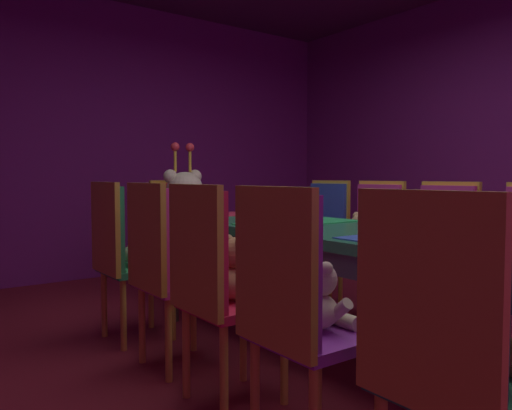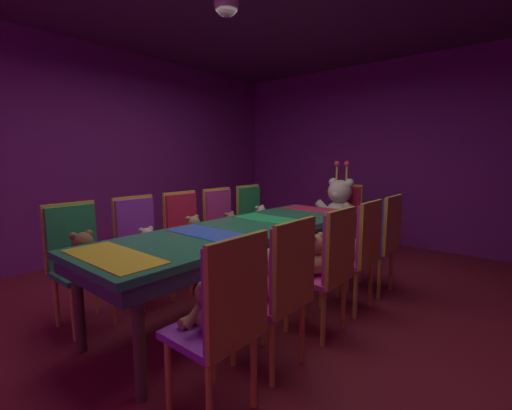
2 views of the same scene
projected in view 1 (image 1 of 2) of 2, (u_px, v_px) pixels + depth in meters
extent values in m
plane|color=maroon|center=(348.00, 365.00, 2.71)|extent=(7.90, 7.90, 0.00)
cube|color=#721E72|center=(121.00, 140.00, 5.20)|extent=(5.20, 0.12, 2.80)
cube|color=#26724C|center=(350.00, 233.00, 2.67)|extent=(0.90, 2.89, 0.05)
cube|color=#33333F|center=(350.00, 247.00, 2.67)|extent=(0.88, 2.83, 0.10)
cylinder|color=#4C3826|center=(260.00, 262.00, 3.96)|extent=(0.07, 0.07, 0.69)
cylinder|color=#4C3826|center=(173.00, 273.00, 3.51)|extent=(0.07, 0.07, 0.69)
cube|color=blue|center=(415.00, 235.00, 2.34)|extent=(0.77, 0.32, 0.01)
cube|color=green|center=(299.00, 222.00, 3.00)|extent=(0.77, 0.32, 0.01)
cube|color=#E52D4C|center=(225.00, 214.00, 3.65)|extent=(0.77, 0.32, 0.01)
cube|color=#268C4C|center=(467.00, 388.00, 1.37)|extent=(0.40, 0.40, 0.04)
cube|color=#268C4C|center=(429.00, 300.00, 1.24)|extent=(0.05, 0.38, 0.50)
cube|color=gold|center=(424.00, 302.00, 1.23)|extent=(0.03, 0.41, 0.55)
ellipsoid|color=brown|center=(468.00, 350.00, 1.36)|extent=(0.20, 0.20, 0.16)
sphere|color=brown|center=(473.00, 297.00, 1.36)|extent=(0.16, 0.16, 0.16)
sphere|color=#99663C|center=(483.00, 298.00, 1.39)|extent=(0.06, 0.06, 0.06)
sphere|color=brown|center=(449.00, 272.00, 1.40)|extent=(0.06, 0.06, 0.06)
sphere|color=brown|center=(491.00, 280.00, 1.30)|extent=(0.06, 0.06, 0.06)
cylinder|color=brown|center=(444.00, 332.00, 1.46)|extent=(0.06, 0.14, 0.13)
cylinder|color=brown|center=(512.00, 351.00, 1.30)|extent=(0.06, 0.14, 0.13)
cylinder|color=brown|center=(475.00, 354.00, 1.48)|extent=(0.07, 0.15, 0.07)
cylinder|color=brown|center=(510.00, 364.00, 1.40)|extent=(0.07, 0.15, 0.07)
cube|color=purple|center=(316.00, 336.00, 1.82)|extent=(0.40, 0.40, 0.04)
cube|color=purple|center=(278.00, 267.00, 1.70)|extent=(0.05, 0.38, 0.50)
cube|color=gold|center=(273.00, 268.00, 1.68)|extent=(0.03, 0.41, 0.55)
cylinder|color=gold|center=(318.00, 373.00, 2.05)|extent=(0.04, 0.04, 0.42)
cylinder|color=gold|center=(379.00, 401.00, 1.80)|extent=(0.04, 0.04, 0.42)
cylinder|color=gold|center=(255.00, 393.00, 1.86)|extent=(0.04, 0.04, 0.42)
ellipsoid|color=beige|center=(317.00, 311.00, 1.81)|extent=(0.16, 0.16, 0.13)
sphere|color=beige|center=(320.00, 279.00, 1.81)|extent=(0.13, 0.13, 0.13)
sphere|color=#FDDCAD|center=(328.00, 280.00, 1.84)|extent=(0.05, 0.05, 0.05)
sphere|color=beige|center=(308.00, 265.00, 1.84)|extent=(0.05, 0.05, 0.05)
sphere|color=beige|center=(326.00, 268.00, 1.77)|extent=(0.05, 0.05, 0.05)
cylinder|color=beige|center=(308.00, 302.00, 1.90)|extent=(0.04, 0.11, 0.11)
cylinder|color=beige|center=(339.00, 311.00, 1.77)|extent=(0.04, 0.11, 0.11)
cylinder|color=beige|center=(329.00, 315.00, 1.91)|extent=(0.05, 0.12, 0.05)
cylinder|color=beige|center=(345.00, 321.00, 1.84)|extent=(0.05, 0.12, 0.05)
cube|color=red|center=(234.00, 305.00, 2.25)|extent=(0.40, 0.40, 0.04)
cube|color=red|center=(199.00, 249.00, 2.13)|extent=(0.05, 0.38, 0.50)
cube|color=gold|center=(195.00, 249.00, 2.12)|extent=(0.03, 0.41, 0.55)
cylinder|color=gold|center=(243.00, 339.00, 2.49)|extent=(0.04, 0.04, 0.42)
cylinder|color=gold|center=(284.00, 358.00, 2.23)|extent=(0.04, 0.04, 0.42)
cylinder|color=gold|center=(186.00, 352.00, 2.30)|extent=(0.04, 0.04, 0.42)
cylinder|color=gold|center=(224.00, 375.00, 2.04)|extent=(0.04, 0.04, 0.42)
ellipsoid|color=#9E7247|center=(234.00, 283.00, 2.25)|extent=(0.18, 0.18, 0.15)
sphere|color=#9E7247|center=(237.00, 253.00, 2.25)|extent=(0.15, 0.15, 0.15)
sphere|color=tan|center=(246.00, 255.00, 2.28)|extent=(0.05, 0.05, 0.05)
sphere|color=#9E7247|center=(227.00, 240.00, 2.28)|extent=(0.05, 0.05, 0.05)
sphere|color=#9E7247|center=(241.00, 243.00, 2.19)|extent=(0.05, 0.05, 0.05)
cylinder|color=#9E7247|center=(230.00, 275.00, 2.34)|extent=(0.05, 0.13, 0.12)
cylinder|color=#9E7247|center=(253.00, 282.00, 2.20)|extent=(0.05, 0.13, 0.12)
cylinder|color=#9E7247|center=(250.00, 288.00, 2.36)|extent=(0.06, 0.14, 0.06)
cylinder|color=#9E7247|center=(262.00, 292.00, 2.28)|extent=(0.06, 0.14, 0.06)
cube|color=#CC338C|center=(182.00, 284.00, 2.68)|extent=(0.40, 0.40, 0.04)
cube|color=#CC338C|center=(150.00, 237.00, 2.56)|extent=(0.05, 0.38, 0.50)
cube|color=gold|center=(146.00, 237.00, 2.55)|extent=(0.03, 0.41, 0.55)
cylinder|color=gold|center=(193.00, 315.00, 2.92)|extent=(0.04, 0.04, 0.42)
cylinder|color=gold|center=(223.00, 328.00, 2.66)|extent=(0.04, 0.04, 0.42)
cylinder|color=gold|center=(142.00, 325.00, 2.73)|extent=(0.04, 0.04, 0.42)
cylinder|color=gold|center=(169.00, 340.00, 2.47)|extent=(0.04, 0.04, 0.42)
ellipsoid|color=olive|center=(182.00, 267.00, 2.68)|extent=(0.17, 0.17, 0.13)
sphere|color=olive|center=(184.00, 245.00, 2.68)|extent=(0.13, 0.13, 0.13)
sphere|color=#AE7747|center=(191.00, 246.00, 2.71)|extent=(0.05, 0.05, 0.05)
sphere|color=olive|center=(177.00, 235.00, 2.71)|extent=(0.05, 0.05, 0.05)
sphere|color=olive|center=(186.00, 236.00, 2.63)|extent=(0.05, 0.05, 0.05)
cylinder|color=olive|center=(180.00, 262.00, 2.77)|extent=(0.05, 0.12, 0.11)
cylinder|color=olive|center=(195.00, 266.00, 2.63)|extent=(0.05, 0.12, 0.11)
cylinder|color=olive|center=(195.00, 272.00, 2.78)|extent=(0.06, 0.12, 0.06)
cylinder|color=olive|center=(203.00, 274.00, 2.71)|extent=(0.06, 0.12, 0.06)
cube|color=#268C4C|center=(138.00, 269.00, 3.13)|extent=(0.40, 0.40, 0.04)
cube|color=#268C4C|center=(109.00, 228.00, 3.01)|extent=(0.05, 0.38, 0.50)
cube|color=gold|center=(105.00, 228.00, 3.00)|extent=(0.03, 0.41, 0.55)
cylinder|color=gold|center=(151.00, 297.00, 3.37)|extent=(0.04, 0.04, 0.42)
cylinder|color=gold|center=(173.00, 307.00, 3.11)|extent=(0.04, 0.04, 0.42)
cylinder|color=gold|center=(104.00, 304.00, 3.18)|extent=(0.04, 0.04, 0.42)
cylinder|color=gold|center=(123.00, 315.00, 2.92)|extent=(0.04, 0.04, 0.42)
ellipsoid|color=beige|center=(137.00, 254.00, 3.13)|extent=(0.17, 0.17, 0.14)
sphere|color=beige|center=(139.00, 234.00, 3.13)|extent=(0.14, 0.14, 0.14)
sphere|color=#FDDCAD|center=(147.00, 235.00, 3.16)|extent=(0.05, 0.05, 0.05)
sphere|color=beige|center=(134.00, 225.00, 3.16)|extent=(0.05, 0.05, 0.05)
sphere|color=beige|center=(140.00, 226.00, 3.07)|extent=(0.05, 0.05, 0.05)
cylinder|color=beige|center=(137.00, 249.00, 3.22)|extent=(0.05, 0.12, 0.11)
cylinder|color=beige|center=(149.00, 253.00, 3.08)|extent=(0.05, 0.12, 0.11)
cylinder|color=beige|center=(151.00, 258.00, 3.23)|extent=(0.06, 0.13, 0.06)
cylinder|color=beige|center=(157.00, 260.00, 3.16)|extent=(0.06, 0.13, 0.06)
cylinder|color=gold|center=(508.00, 317.00, 2.88)|extent=(0.04, 0.04, 0.42)
cylinder|color=gold|center=(478.00, 327.00, 2.69)|extent=(0.04, 0.04, 0.42)
cylinder|color=tan|center=(502.00, 260.00, 2.69)|extent=(0.06, 0.14, 0.13)
cylinder|color=tan|center=(501.00, 277.00, 2.61)|extent=(0.07, 0.15, 0.07)
cube|color=#CC338C|center=(430.00, 269.00, 3.12)|extent=(0.40, 0.40, 0.04)
cube|color=#CC338C|center=(447.00, 224.00, 3.21)|extent=(0.05, 0.38, 0.50)
cube|color=gold|center=(449.00, 224.00, 3.22)|extent=(0.03, 0.41, 0.55)
cylinder|color=gold|center=(422.00, 297.00, 3.35)|extent=(0.04, 0.04, 0.42)
cylinder|color=gold|center=(467.00, 307.00, 3.10)|extent=(0.04, 0.04, 0.42)
cylinder|color=gold|center=(392.00, 304.00, 3.16)|extent=(0.04, 0.04, 0.42)
cylinder|color=gold|center=(436.00, 316.00, 2.91)|extent=(0.04, 0.04, 0.42)
ellipsoid|color=#9E7247|center=(430.00, 252.00, 3.11)|extent=(0.20, 0.20, 0.16)
sphere|color=#9E7247|center=(429.00, 230.00, 3.09)|extent=(0.16, 0.16, 0.16)
sphere|color=tan|center=(423.00, 232.00, 3.06)|extent=(0.06, 0.06, 0.06)
sphere|color=#9E7247|center=(439.00, 221.00, 3.05)|extent=(0.06, 0.06, 0.06)
sphere|color=#9E7247|center=(422.00, 219.00, 3.15)|extent=(0.06, 0.06, 0.06)
cylinder|color=#9E7247|center=(440.00, 252.00, 3.01)|extent=(0.05, 0.14, 0.13)
cylinder|color=#9E7247|center=(412.00, 248.00, 3.17)|extent=(0.05, 0.14, 0.13)
cylinder|color=#9E7247|center=(424.00, 264.00, 3.00)|extent=(0.07, 0.15, 0.07)
cylinder|color=#9E7247|center=(410.00, 262.00, 3.08)|extent=(0.07, 0.15, 0.07)
cube|color=#CC338C|center=(362.00, 258.00, 3.56)|extent=(0.40, 0.40, 0.04)
cube|color=#CC338C|center=(379.00, 219.00, 3.65)|extent=(0.05, 0.38, 0.50)
cube|color=gold|center=(381.00, 219.00, 3.66)|extent=(0.03, 0.41, 0.55)
cylinder|color=gold|center=(360.00, 283.00, 3.79)|extent=(0.04, 0.04, 0.42)
cylinder|color=gold|center=(394.00, 291.00, 3.54)|extent=(0.04, 0.04, 0.42)
cylinder|color=gold|center=(330.00, 289.00, 3.60)|extent=(0.04, 0.04, 0.42)
cylinder|color=gold|center=(364.00, 297.00, 3.35)|extent=(0.04, 0.04, 0.42)
ellipsoid|color=tan|center=(362.00, 243.00, 3.55)|extent=(0.19, 0.19, 0.15)
sphere|color=tan|center=(361.00, 224.00, 3.53)|extent=(0.15, 0.15, 0.15)
sphere|color=tan|center=(356.00, 226.00, 3.50)|extent=(0.06, 0.06, 0.06)
sphere|color=tan|center=(369.00, 217.00, 3.50)|extent=(0.06, 0.06, 0.06)
sphere|color=tan|center=(357.00, 216.00, 3.59)|extent=(0.06, 0.06, 0.06)
cylinder|color=tan|center=(369.00, 243.00, 3.45)|extent=(0.05, 0.13, 0.12)
cylinder|color=tan|center=(349.00, 240.00, 3.60)|extent=(0.05, 0.13, 0.12)
cylinder|color=tan|center=(356.00, 253.00, 3.44)|extent=(0.06, 0.14, 0.06)
cylinder|color=tan|center=(345.00, 251.00, 3.52)|extent=(0.06, 0.14, 0.06)
cube|color=#2D47B2|center=(312.00, 249.00, 3.98)|extent=(0.40, 0.40, 0.04)
cube|color=#2D47B2|center=(329.00, 214.00, 4.07)|extent=(0.05, 0.38, 0.50)
cube|color=gold|center=(330.00, 214.00, 4.09)|extent=(0.03, 0.41, 0.55)
cylinder|color=gold|center=(313.00, 272.00, 4.22)|extent=(0.04, 0.04, 0.42)
cylinder|color=gold|center=(341.00, 279.00, 3.96)|extent=(0.04, 0.04, 0.42)
cylinder|color=gold|center=(284.00, 277.00, 4.03)|extent=(0.04, 0.04, 0.42)
cylinder|color=gold|center=(311.00, 284.00, 3.77)|extent=(0.04, 0.04, 0.42)
ellipsoid|color=beige|center=(312.00, 236.00, 3.98)|extent=(0.19, 0.19, 0.15)
sphere|color=beige|center=(311.00, 219.00, 3.96)|extent=(0.15, 0.15, 0.15)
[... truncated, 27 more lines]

